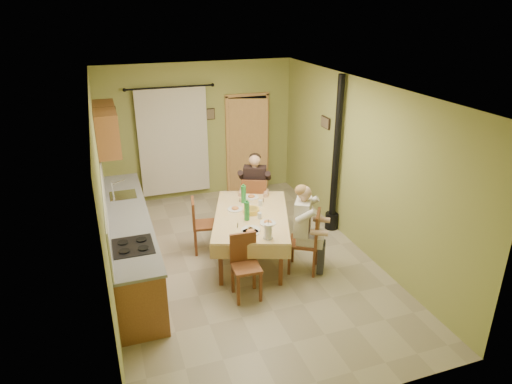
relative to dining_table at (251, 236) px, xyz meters
name	(u,v)px	position (x,y,z in m)	size (l,w,h in m)	color
floor	(243,262)	(-0.18, -0.13, -0.38)	(4.00, 6.00, 0.01)	tan
room_shell	(242,154)	(-0.18, -0.13, 1.44)	(4.04, 6.04, 2.82)	#9FA555
kitchen_run	(130,241)	(-1.89, 0.27, 0.10)	(0.64, 3.64, 1.56)	brown
upper_cabinets	(106,128)	(-2.00, 1.57, 1.57)	(0.35, 1.40, 0.70)	brown
curtain	(174,141)	(-0.73, 2.77, 0.88)	(1.70, 0.07, 2.22)	black
doorway	(248,144)	(0.86, 2.78, 0.67)	(0.96, 0.31, 2.15)	black
dining_table	(251,236)	(0.00, 0.00, 0.00)	(1.71, 2.19, 0.76)	#DBB778
tableware	(252,214)	(-0.02, -0.11, 0.45)	(0.68, 1.65, 0.33)	white
chair_far	(255,213)	(0.39, 0.96, -0.09)	(0.58, 0.58, 1.01)	brown
chair_near	(246,279)	(-0.42, -1.03, -0.09)	(0.39, 0.39, 0.93)	brown
chair_right	(304,253)	(0.64, -0.65, -0.09)	(0.60, 0.60, 1.00)	brown
chair_left	(204,235)	(-0.69, 0.44, -0.09)	(0.44, 0.44, 0.94)	brown
man_far	(255,183)	(0.39, 0.98, 0.50)	(0.65, 0.60, 1.39)	black
man_right	(305,219)	(0.63, -0.65, 0.50)	(0.63, 0.65, 1.39)	silver
stove_flue	(335,176)	(1.72, 0.47, 0.65)	(0.24, 0.24, 2.80)	black
picture_back	(210,114)	(0.07, 2.84, 1.37)	(0.19, 0.03, 0.23)	black
picture_right	(325,122)	(1.79, 1.07, 1.47)	(0.03, 0.31, 0.21)	brown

